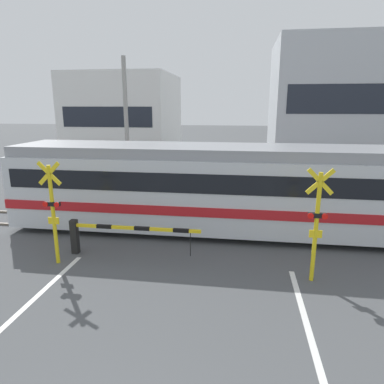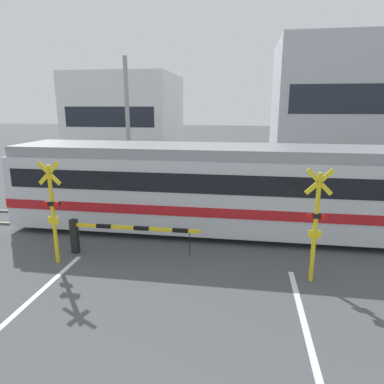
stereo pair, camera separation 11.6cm
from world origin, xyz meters
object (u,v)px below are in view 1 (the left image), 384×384
at_px(crossing_barrier_far, 256,193).
at_px(crossing_barrier_near, 107,232).
at_px(crossing_signal_right, 317,221).
at_px(commuter_train, 224,186).
at_px(pedestrian, 188,175).
at_px(crossing_signal_left, 53,209).

bearing_deg(crossing_barrier_far, crossing_barrier_near, -129.78).
height_order(crossing_barrier_near, crossing_signal_right, crossing_signal_right).
relative_size(commuter_train, pedestrian, 9.08).
bearing_deg(pedestrian, crossing_signal_right, -61.76).
bearing_deg(commuter_train, crossing_barrier_far, 65.84).
xyz_separation_m(commuter_train, crossing_signal_right, (2.53, -3.46, -0.01)).
bearing_deg(crossing_barrier_far, pedestrian, 144.25).
xyz_separation_m(crossing_barrier_near, crossing_signal_left, (-1.27, -0.72, 0.91)).
distance_m(commuter_train, crossing_barrier_near, 4.44).
distance_m(crossing_barrier_far, crossing_signal_right, 6.47).
xyz_separation_m(crossing_barrier_near, crossing_signal_right, (5.90, -0.72, 0.91)).
bearing_deg(pedestrian, crossing_barrier_near, -98.52).
bearing_deg(crossing_barrier_far, crossing_signal_right, -78.56).
xyz_separation_m(crossing_barrier_far, crossing_signal_left, (-5.90, -6.27, 0.91)).
xyz_separation_m(crossing_barrier_far, crossing_signal_right, (1.27, -6.27, 0.91)).
distance_m(crossing_barrier_near, crossing_signal_right, 6.01).
distance_m(commuter_train, pedestrian, 5.75).
bearing_deg(commuter_train, crossing_signal_right, -53.80).
height_order(crossing_barrier_far, pedestrian, pedestrian).
bearing_deg(crossing_signal_left, crossing_barrier_near, 29.42).
height_order(commuter_train, pedestrian, commuter_train).
xyz_separation_m(crossing_barrier_near, crossing_barrier_far, (4.63, 5.56, 0.00)).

